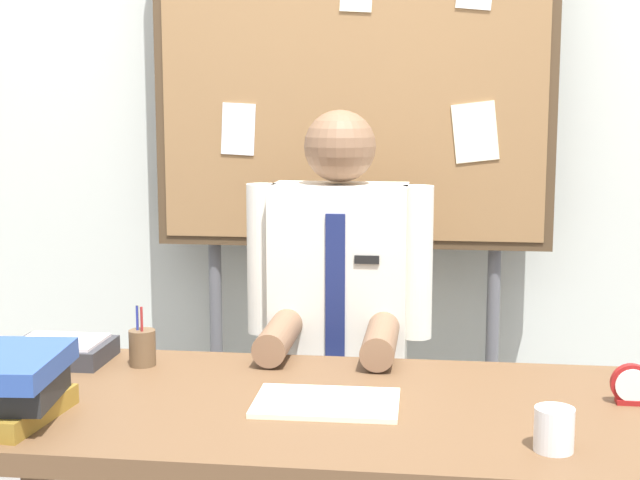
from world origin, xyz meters
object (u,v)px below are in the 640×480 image
object	(u,v)px
bulletin_board	(352,69)
coffee_mug	(554,429)
paper_tray	(61,351)
desk_clock	(632,386)
open_notebook	(327,403)
pen_holder	(142,347)
book_stack	(9,385)
person	(339,360)
desk	(309,436)

from	to	relation	value
bulletin_board	coffee_mug	xyz separation A→B (m)	(0.52, -1.23, -0.75)
coffee_mug	paper_tray	distance (m)	1.32
desk_clock	open_notebook	bearing A→B (deg)	-171.81
bulletin_board	open_notebook	size ratio (longest dim) A/B	6.56
desk_clock	pen_holder	world-z (taller)	pen_holder
open_notebook	paper_tray	size ratio (longest dim) A/B	1.27
desk_clock	paper_tray	size ratio (longest dim) A/B	0.36
book_stack	desk_clock	distance (m)	1.39
book_stack	bulletin_board	bearing A→B (deg)	62.52
bulletin_board	paper_tray	distance (m)	1.28
desk_clock	pen_holder	distance (m)	1.22
person	desk	bearing A→B (deg)	-90.00
desk_clock	bulletin_board	bearing A→B (deg)	128.68
open_notebook	pen_holder	bearing A→B (deg)	153.75
paper_tray	open_notebook	bearing A→B (deg)	-19.64
open_notebook	coffee_mug	bearing A→B (deg)	-23.95
person	paper_tray	size ratio (longest dim) A/B	5.37
person	desk_clock	xyz separation A→B (m)	(0.73, -0.55, 0.12)
desk	coffee_mug	xyz separation A→B (m)	(0.52, -0.23, 0.13)
paper_tray	bulletin_board	bearing A→B (deg)	46.61
paper_tray	desk	bearing A→B (deg)	-19.29
paper_tray	coffee_mug	bearing A→B (deg)	-21.35
desk	paper_tray	distance (m)	0.76
book_stack	desk_clock	xyz separation A→B (m)	(1.36, 0.29, -0.04)
person	pen_holder	distance (m)	0.63
bulletin_board	desk_clock	world-z (taller)	bulletin_board
person	desk_clock	world-z (taller)	person
desk	desk_clock	bearing A→B (deg)	6.18
person	open_notebook	bearing A→B (deg)	-86.25
book_stack	open_notebook	world-z (taller)	book_stack
desk_clock	paper_tray	distance (m)	1.45
desk	open_notebook	xyz separation A→B (m)	(0.04, -0.02, 0.09)
book_stack	pen_holder	world-z (taller)	pen_holder
open_notebook	pen_holder	world-z (taller)	pen_holder
open_notebook	paper_tray	bearing A→B (deg)	160.36
person	paper_tray	bearing A→B (deg)	-151.57
desk_clock	pen_holder	xyz separation A→B (m)	(-1.21, 0.16, 0.01)
book_stack	desk_clock	world-z (taller)	book_stack
desk	desk_clock	distance (m)	0.75
desk	person	distance (m)	0.63
pen_holder	person	bearing A→B (deg)	39.61
desk	coffee_mug	bearing A→B (deg)	-24.05
desk	book_stack	size ratio (longest dim) A/B	5.63
book_stack	coffee_mug	size ratio (longest dim) A/B	3.58
desk	open_notebook	world-z (taller)	open_notebook
coffee_mug	open_notebook	bearing A→B (deg)	156.05
person	bulletin_board	xyz separation A→B (m)	(0.00, 0.37, 0.87)
book_stack	open_notebook	bearing A→B (deg)	15.79
desk	bulletin_board	size ratio (longest dim) A/B	0.82
bulletin_board	book_stack	bearing A→B (deg)	-117.48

